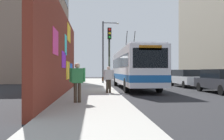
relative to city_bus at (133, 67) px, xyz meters
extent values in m
plane|color=#232326|center=(-1.98, 1.80, -1.78)|extent=(80.00, 80.00, 0.00)
cube|color=#9E9B93|center=(-1.98, 3.40, -1.71)|extent=(48.00, 3.20, 0.15)
cube|color=maroon|center=(-5.79, 5.15, 0.66)|extent=(14.38, 0.30, 4.89)
cube|color=#F2338C|center=(-8.98, 4.99, 0.97)|extent=(1.50, 0.02, 1.14)
cube|color=yellow|center=(-3.10, 4.99, 2.27)|extent=(2.04, 0.02, 1.17)
cube|color=#33D8E5|center=(-5.04, 4.99, 1.26)|extent=(1.00, 0.02, 1.21)
cube|color=yellow|center=(-3.75, 4.99, -0.28)|extent=(1.98, 0.02, 1.17)
cube|color=#8C19D8|center=(-5.97, 4.99, 0.31)|extent=(1.75, 0.02, 0.91)
cube|color=blue|center=(-1.37, 4.99, -0.41)|extent=(1.96, 0.02, 1.30)
cube|color=gray|center=(11.38, 11.00, 5.76)|extent=(8.11, 8.22, 15.09)
cube|color=black|center=(11.38, 6.87, 2.62)|extent=(6.89, 0.04, 1.10)
cube|color=black|center=(11.38, 6.87, 5.82)|extent=(6.89, 0.04, 1.10)
cube|color=silver|center=(0.01, 0.00, -0.02)|extent=(11.96, 2.47, 2.63)
cube|color=silver|center=(0.01, 0.00, 1.36)|extent=(11.49, 2.27, 0.12)
cube|color=#1959A5|center=(0.01, 0.00, -0.78)|extent=(11.98, 2.49, 0.44)
cube|color=black|center=(-5.96, 0.00, 0.44)|extent=(0.04, 2.10, 1.18)
cube|color=black|center=(0.01, 0.00, 0.38)|extent=(11.01, 2.50, 0.84)
cube|color=orange|center=(-5.95, 0.00, 1.05)|extent=(0.06, 1.36, 0.28)
cylinder|color=black|center=(1.80, -0.35, 2.20)|extent=(1.43, 0.06, 2.00)
cylinder|color=black|center=(1.80, 0.35, 2.20)|extent=(1.43, 0.06, 2.00)
cylinder|color=black|center=(-3.82, -1.11, -1.28)|extent=(1.00, 0.28, 1.00)
cylinder|color=black|center=(-3.82, 1.11, -1.28)|extent=(1.00, 0.28, 1.00)
cylinder|color=black|center=(3.83, -1.11, -1.28)|extent=(1.00, 0.28, 1.00)
cylinder|color=black|center=(3.83, 1.11, -1.28)|extent=(1.00, 0.28, 1.00)
cube|color=#38383D|center=(-4.44, -5.20, -1.13)|extent=(4.56, 1.89, 0.66)
cube|color=black|center=(-4.34, -5.20, -0.50)|extent=(2.74, 1.70, 0.60)
cylinder|color=black|center=(-5.94, -4.36, -1.46)|extent=(0.64, 0.22, 0.64)
cylinder|color=black|center=(-2.93, -6.04, -1.46)|extent=(0.64, 0.22, 0.64)
cylinder|color=black|center=(-2.93, -4.36, -1.46)|extent=(0.64, 0.22, 0.64)
cube|color=white|center=(1.64, -5.20, -1.13)|extent=(4.93, 1.86, 0.66)
cube|color=black|center=(1.74, -5.20, -0.50)|extent=(2.96, 1.68, 0.60)
cylinder|color=black|center=(0.01, -6.03, -1.46)|extent=(0.64, 0.22, 0.64)
cylinder|color=black|center=(0.01, -4.37, -1.46)|extent=(0.64, 0.22, 0.64)
cylinder|color=black|center=(3.27, -6.03, -1.46)|extent=(0.64, 0.22, 0.64)
cylinder|color=black|center=(3.27, -4.37, -1.46)|extent=(0.64, 0.22, 0.64)
cube|color=black|center=(8.12, -5.20, -1.13)|extent=(4.24, 1.90, 0.66)
cube|color=black|center=(8.20, -5.20, -0.50)|extent=(2.54, 1.71, 0.60)
cylinder|color=black|center=(6.72, -6.05, -1.46)|extent=(0.64, 0.22, 0.64)
cylinder|color=black|center=(6.72, -4.35, -1.46)|extent=(0.64, 0.22, 0.64)
cylinder|color=black|center=(9.51, -6.05, -1.46)|extent=(0.64, 0.22, 0.64)
cylinder|color=black|center=(9.51, -4.35, -1.46)|extent=(0.64, 0.22, 0.64)
cylinder|color=#3F3326|center=(-5.31, 2.33, -1.24)|extent=(0.14, 0.14, 0.79)
cylinder|color=#3F3326|center=(-5.31, 2.49, -1.24)|extent=(0.14, 0.14, 0.79)
cube|color=silver|center=(-5.31, 2.41, -0.55)|extent=(0.22, 0.46, 0.59)
cylinder|color=silver|center=(-5.31, 2.13, -0.52)|extent=(0.09, 0.09, 0.56)
cylinder|color=silver|center=(-5.31, 2.69, -0.52)|extent=(0.09, 0.09, 0.56)
sphere|color=beige|center=(-5.31, 2.41, -0.14)|extent=(0.21, 0.21, 0.21)
cube|color=#593319|center=(-5.31, 2.76, -0.79)|extent=(0.14, 0.10, 0.24)
cylinder|color=#3F3326|center=(-9.62, 3.91, -1.22)|extent=(0.14, 0.14, 0.82)
cylinder|color=#3F3326|center=(-9.62, 4.08, -1.22)|extent=(0.14, 0.14, 0.82)
cube|color=#338C4C|center=(-9.62, 4.00, -0.51)|extent=(0.22, 0.48, 0.61)
cylinder|color=#338C4C|center=(-9.62, 3.71, -0.48)|extent=(0.09, 0.09, 0.58)
cylinder|color=#338C4C|center=(-9.62, 4.28, -0.48)|extent=(0.09, 0.09, 0.58)
sphere|color=tan|center=(-9.62, 4.00, -0.09)|extent=(0.22, 0.22, 0.22)
cylinder|color=#2D382D|center=(-2.08, 2.15, 0.61)|extent=(0.14, 0.14, 4.50)
cube|color=black|center=(-2.30, 2.15, 2.41)|extent=(0.20, 0.28, 0.84)
sphere|color=red|center=(-2.41, 2.15, 2.69)|extent=(0.18, 0.18, 0.18)
sphere|color=yellow|center=(-2.41, 2.15, 2.41)|extent=(0.18, 0.18, 0.18)
sphere|color=green|center=(-2.41, 2.15, 2.13)|extent=(0.18, 0.18, 0.18)
cylinder|color=#4C4C51|center=(6.60, 2.25, 1.74)|extent=(0.18, 0.18, 6.75)
cylinder|color=#4C4C51|center=(6.60, 1.44, 4.97)|extent=(0.10, 1.63, 0.10)
ellipsoid|color=silver|center=(6.60, 0.62, 4.92)|extent=(0.44, 0.28, 0.20)
camera|label=1|loc=(-19.76, 3.34, -0.31)|focal=38.57mm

